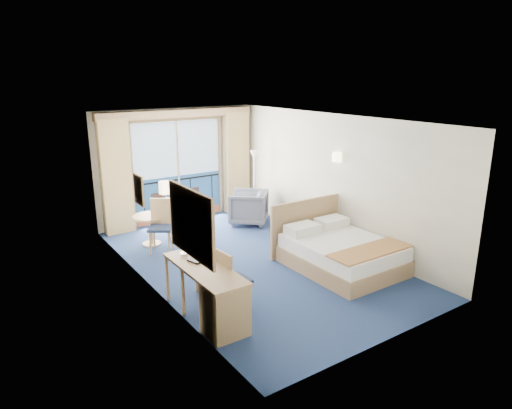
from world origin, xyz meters
name	(u,v)px	position (x,y,z in m)	size (l,w,h in m)	color
floor	(252,261)	(0.00, 0.00, 0.00)	(6.50, 6.50, 0.00)	navy
room_walls	(252,170)	(0.00, 0.00, 1.78)	(4.04, 6.54, 2.72)	beige
balcony_door	(178,174)	(-0.01, 3.22, 1.14)	(2.36, 0.03, 2.52)	navy
curtain_left	(116,177)	(-1.55, 3.07, 1.28)	(0.65, 0.22, 2.55)	tan
curtain_right	(236,163)	(1.55, 3.07, 1.28)	(0.65, 0.22, 2.55)	tan
pelmet	(178,114)	(0.00, 3.10, 2.58)	(3.80, 0.25, 0.18)	tan
mirror	(191,223)	(-1.97, -1.50, 1.55)	(0.05, 1.25, 0.95)	tan
wall_print	(139,190)	(-1.97, 0.45, 1.60)	(0.04, 0.42, 0.52)	tan
sconce_left	(165,188)	(-1.94, -0.60, 1.85)	(0.18, 0.18, 0.18)	beige
sconce_right	(337,157)	(1.94, -0.15, 1.85)	(0.18, 0.18, 0.18)	beige
bed	(339,251)	(1.19, -1.10, 0.30)	(1.73, 2.06, 1.09)	tan
nightstand	(309,226)	(1.80, 0.45, 0.24)	(0.37, 0.35, 0.48)	tan
phone	(310,215)	(1.77, 0.41, 0.53)	(0.20, 0.16, 0.09)	white
armchair	(248,207)	(1.22, 2.00, 0.40)	(0.85, 0.87, 0.79)	#4A4E59
floor_lamp	(254,167)	(1.59, 2.32, 1.27)	(0.23, 0.23, 1.68)	silver
desk	(220,302)	(-1.70, -1.76, 0.43)	(0.57, 1.67, 0.78)	tan
desk_chair	(230,277)	(-1.31, -1.36, 0.55)	(0.45, 0.44, 0.97)	#1C2641
folder	(199,259)	(-1.64, -1.03, 0.80)	(0.30, 0.23, 0.03)	black
desk_lamp	(183,234)	(-1.75, -0.74, 1.13)	(0.12, 0.12, 0.47)	silver
round_table	(150,222)	(-1.25, 1.96, 0.48)	(0.71, 0.71, 0.64)	tan
table_chair_a	(178,216)	(-0.67, 1.85, 0.55)	(0.60, 0.59, 0.98)	#1C2641
table_chair_b	(161,222)	(-1.19, 1.51, 0.60)	(0.64, 0.64, 1.06)	#1C2641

